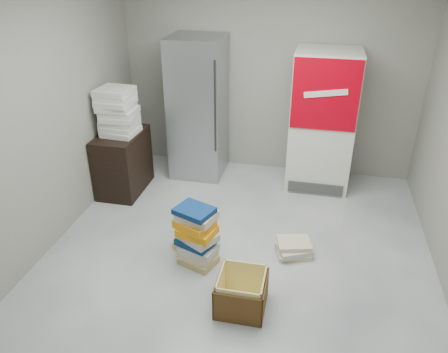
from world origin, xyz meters
TOP-DOWN VIEW (x-y plane):
  - ground at (0.00, 0.00)m, footprint 5.00×5.00m
  - room_shell at (0.00, 0.00)m, footprint 4.04×5.04m
  - steel_fridge at (-0.90, 2.13)m, footprint 0.70×0.72m
  - coke_cooler at (0.75, 2.12)m, footprint 0.80×0.73m
  - wood_shelf at (-1.73, 1.40)m, footprint 0.50×0.80m
  - supply_box_stack at (-1.72, 1.40)m, footprint 0.45×0.44m
  - phonebook_stack_main at (-0.38, 0.12)m, footprint 0.47×0.42m
  - phonebook_stack_side at (0.57, 0.46)m, footprint 0.42×0.39m
  - cardboard_box at (0.17, -0.40)m, footprint 0.44×0.44m
  - bucket_lid at (-0.59, 0.37)m, footprint 0.27×0.27m

SIDE VIEW (x-z plane):
  - ground at x=0.00m, z-range 0.00..0.00m
  - bucket_lid at x=-0.59m, z-range 0.00..0.07m
  - phonebook_stack_side at x=0.57m, z-range 0.00..0.15m
  - cardboard_box at x=0.17m, z-range -0.03..0.32m
  - phonebook_stack_main at x=-0.38m, z-range 0.00..0.66m
  - wood_shelf at x=-1.73m, z-range 0.00..0.80m
  - coke_cooler at x=0.75m, z-range 0.00..1.80m
  - steel_fridge at x=-0.90m, z-range 0.00..1.90m
  - supply_box_stack at x=-1.72m, z-range 0.80..1.38m
  - room_shell at x=0.00m, z-range 0.39..3.21m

